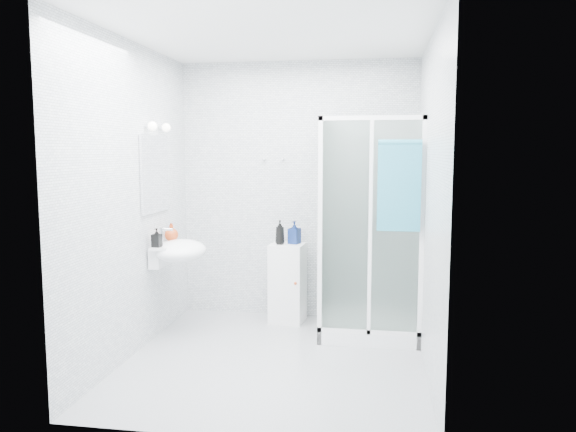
% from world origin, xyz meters
% --- Properties ---
extents(room, '(2.40, 2.60, 2.60)m').
position_xyz_m(room, '(0.00, 0.00, 1.30)').
color(room, silver).
rests_on(room, ground).
extents(shower_enclosure, '(0.90, 0.95, 2.00)m').
position_xyz_m(shower_enclosure, '(0.67, 0.77, 0.45)').
color(shower_enclosure, white).
rests_on(shower_enclosure, ground).
extents(wall_basin, '(0.46, 0.56, 0.35)m').
position_xyz_m(wall_basin, '(-0.99, 0.45, 0.80)').
color(wall_basin, white).
rests_on(wall_basin, ground).
extents(mirror, '(0.02, 0.60, 0.70)m').
position_xyz_m(mirror, '(-1.19, 0.45, 1.50)').
color(mirror, white).
rests_on(mirror, room).
extents(vanity_lights, '(0.10, 0.40, 0.08)m').
position_xyz_m(vanity_lights, '(-1.14, 0.45, 1.92)').
color(vanity_lights, silver).
rests_on(vanity_lights, room).
extents(wall_hooks, '(0.23, 0.06, 0.03)m').
position_xyz_m(wall_hooks, '(-0.25, 1.26, 1.62)').
color(wall_hooks, silver).
rests_on(wall_hooks, room).
extents(storage_cabinet, '(0.35, 0.37, 0.79)m').
position_xyz_m(storage_cabinet, '(-0.07, 1.05, 0.39)').
color(storage_cabinet, white).
rests_on(storage_cabinet, ground).
extents(hand_towel, '(0.36, 0.05, 0.76)m').
position_xyz_m(hand_towel, '(0.98, 0.36, 1.44)').
color(hand_towel, teal).
rests_on(hand_towel, shower_enclosure).
extents(shampoo_bottle_a, '(0.11, 0.11, 0.24)m').
position_xyz_m(shampoo_bottle_a, '(-0.14, 1.02, 0.91)').
color(shampoo_bottle_a, black).
rests_on(shampoo_bottle_a, storage_cabinet).
extents(shampoo_bottle_b, '(0.13, 0.13, 0.23)m').
position_xyz_m(shampoo_bottle_b, '(-0.00, 1.08, 0.90)').
color(shampoo_bottle_b, navy).
rests_on(shampoo_bottle_b, storage_cabinet).
extents(soap_dispenser_orange, '(0.17, 0.17, 0.17)m').
position_xyz_m(soap_dispenser_orange, '(-1.11, 0.62, 0.95)').
color(soap_dispenser_orange, '#AF3C14').
rests_on(soap_dispenser_orange, wall_basin).
extents(soap_dispenser_black, '(0.08, 0.09, 0.17)m').
position_xyz_m(soap_dispenser_black, '(-1.11, 0.27, 0.95)').
color(soap_dispenser_black, black).
rests_on(soap_dispenser_black, wall_basin).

